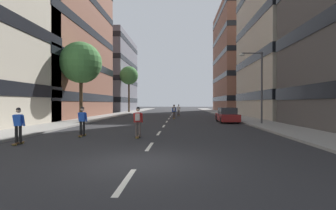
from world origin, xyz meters
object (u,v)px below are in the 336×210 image
(street_tree_mid, at_px, (81,63))
(skater_2, at_px, (82,120))
(skater_1, at_px, (18,124))
(skater_3, at_px, (174,110))
(parked_car_near, at_px, (227,116))
(skater_4, at_px, (179,109))
(streetlamp_right, at_px, (258,79))
(skater_0, at_px, (138,120))
(skater_5, at_px, (174,111))
(street_tree_near, at_px, (129,76))

(street_tree_mid, height_order, skater_2, street_tree_mid)
(skater_1, bearing_deg, skater_3, 73.43)
(parked_car_near, height_order, skater_2, skater_2)
(skater_2, xyz_separation_m, skater_4, (5.65, 23.87, 0.00))
(streetlamp_right, relative_size, skater_3, 3.65)
(skater_4, bearing_deg, skater_2, -103.33)
(skater_1, xyz_separation_m, skater_2, (1.93, 3.00, 0.00))
(parked_car_near, xyz_separation_m, streetlamp_right, (2.20, -2.87, 3.44))
(parked_car_near, xyz_separation_m, skater_0, (-7.30, -11.60, 0.32))
(streetlamp_right, xyz_separation_m, skater_5, (-7.81, 8.44, -3.12))
(parked_car_near, distance_m, skater_1, 19.00)
(streetlamp_right, bearing_deg, parked_car_near, 127.49)
(street_tree_near, height_order, skater_3, street_tree_near)
(street_tree_mid, bearing_deg, skater_3, 42.53)
(streetlamp_right, xyz_separation_m, skater_3, (-7.91, 12.02, -3.15))
(streetlamp_right, relative_size, skater_4, 3.65)
(street_tree_mid, distance_m, skater_1, 15.59)
(skater_2, bearing_deg, street_tree_near, 97.43)
(parked_car_near, bearing_deg, street_tree_near, 121.62)
(skater_2, distance_m, skater_5, 17.51)
(skater_0, height_order, skater_2, same)
(skater_0, bearing_deg, skater_2, 173.00)
(street_tree_mid, relative_size, skater_2, 4.71)
(street_tree_near, xyz_separation_m, skater_4, (10.38, -12.40, -6.69))
(skater_3, relative_size, skater_5, 1.00)
(skater_5, bearing_deg, streetlamp_right, -47.23)
(skater_0, xyz_separation_m, skater_1, (-5.35, -2.58, -0.03))
(skater_1, xyz_separation_m, skater_3, (6.94, 23.33, 0.00))
(streetlamp_right, relative_size, skater_0, 3.65)
(skater_2, height_order, skater_5, same)
(street_tree_near, bearing_deg, skater_2, -82.57)
(skater_0, distance_m, skater_3, 20.82)
(street_tree_near, relative_size, skater_5, 5.34)
(skater_5, bearing_deg, skater_2, -106.98)
(skater_1, bearing_deg, streetlamp_right, 37.29)
(skater_0, bearing_deg, skater_5, 84.38)
(street_tree_near, height_order, skater_1, street_tree_near)
(skater_5, bearing_deg, skater_3, 91.60)
(skater_1, distance_m, skater_5, 20.97)
(skater_3, bearing_deg, skater_0, -94.38)
(skater_1, distance_m, skater_4, 27.91)
(skater_3, distance_m, skater_5, 3.59)
(streetlamp_right, distance_m, skater_4, 17.46)
(skater_5, bearing_deg, skater_1, -109.63)
(skater_4, bearing_deg, skater_1, -105.76)
(streetlamp_right, bearing_deg, skater_4, 115.04)
(skater_0, height_order, skater_3, same)
(skater_0, height_order, skater_1, same)
(street_tree_near, xyz_separation_m, skater_5, (9.84, -19.52, -6.66))
(skater_0, bearing_deg, skater_4, 84.76)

